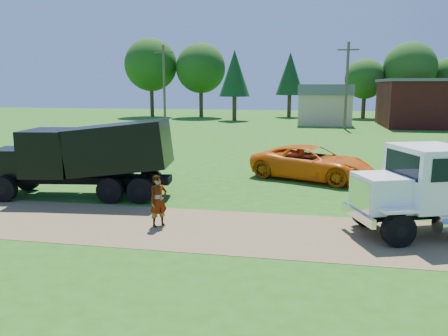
% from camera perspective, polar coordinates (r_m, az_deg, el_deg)
% --- Properties ---
extents(ground, '(140.00, 140.00, 0.00)m').
position_cam_1_polar(ground, '(14.03, 1.99, -8.23)').
color(ground, '#275612').
rests_on(ground, ground).
extents(dirt_track, '(120.00, 4.20, 0.01)m').
position_cam_1_polar(dirt_track, '(14.03, 2.00, -8.21)').
color(dirt_track, brown).
rests_on(dirt_track, ground).
extents(white_semi_tractor, '(6.85, 4.24, 4.08)m').
position_cam_1_polar(white_semi_tractor, '(14.87, 25.32, -2.59)').
color(white_semi_tractor, black).
rests_on(white_semi_tractor, ground).
extents(black_dump_truck, '(7.58, 3.20, 3.22)m').
position_cam_1_polar(black_dump_truck, '(18.76, -17.35, 1.70)').
color(black_dump_truck, black).
rests_on(black_dump_truck, ground).
extents(orange_pickup, '(6.51, 4.74, 1.64)m').
position_cam_1_polar(orange_pickup, '(21.90, 11.40, 0.69)').
color(orange_pickup, orange).
rests_on(orange_pickup, ground).
extents(spectator_a, '(0.72, 0.74, 1.71)m').
position_cam_1_polar(spectator_a, '(14.40, -8.55, -4.28)').
color(spectator_a, '#999999').
rests_on(spectator_a, ground).
extents(spectator_b, '(1.04, 1.03, 1.69)m').
position_cam_1_polar(spectator_b, '(22.60, -10.71, 1.08)').
color(spectator_b, '#999999').
rests_on(spectator_b, ground).
extents(tan_shed, '(6.20, 5.40, 4.70)m').
position_cam_1_polar(tan_shed, '(53.20, 12.98, 8.15)').
color(tan_shed, tan).
rests_on(tan_shed, ground).
extents(utility_poles, '(42.20, 0.28, 9.00)m').
position_cam_1_polar(utility_poles, '(48.29, 15.73, 10.51)').
color(utility_poles, '#4B3A2A').
rests_on(utility_poles, ground).
extents(tree_row, '(56.18, 14.10, 11.42)m').
position_cam_1_polar(tree_row, '(62.96, 10.66, 12.45)').
color(tree_row, '#392B17').
rests_on(tree_row, ground).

